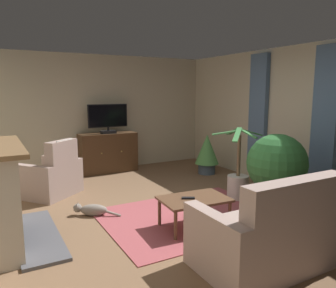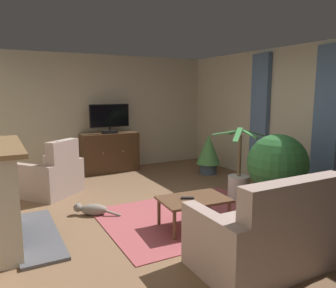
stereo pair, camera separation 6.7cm
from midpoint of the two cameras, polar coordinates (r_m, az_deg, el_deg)
ground_plane at (r=4.90m, az=1.13°, el=-12.61°), size 5.66×7.30×0.04m
wall_back at (r=7.69m, az=-11.65°, el=5.28°), size 5.66×0.10×2.60m
wall_right_with_window at (r=6.27m, az=22.09°, el=3.96°), size 0.10×7.30×2.60m
curtain_panel_near at (r=5.87m, az=25.35°, el=4.71°), size 0.10×0.44×2.18m
curtain_panel_far at (r=6.85m, az=15.12°, el=5.79°), size 0.10×0.44×2.18m
rug_central at (r=4.89m, az=3.45°, el=-12.33°), size 2.47×1.87×0.01m
fireplace at (r=4.35m, az=-27.57°, el=-8.30°), size 0.88×1.62×1.19m
tv_cabinet at (r=7.48m, az=-10.59°, el=-1.63°), size 1.26×0.48×0.88m
television at (r=7.32m, az=-10.64°, el=4.47°), size 0.88×0.20×0.64m
coffee_table at (r=4.40m, az=4.14°, el=-9.90°), size 0.93×0.65×0.41m
tv_remote at (r=4.35m, az=3.08°, el=-9.33°), size 0.17×0.13×0.02m
sofa_floral at (r=3.66m, az=17.12°, el=-14.77°), size 1.54×0.88×0.99m
armchair_by_fireplace at (r=6.10m, az=-20.04°, el=-5.46°), size 1.21×1.21×1.00m
potted_plant_tall_palm_by_window at (r=7.22m, az=6.51°, el=-1.38°), size 0.52×0.52×0.87m
potted_plant_leafy_by_curtain at (r=5.67m, az=11.68°, el=-6.57°), size 0.82×0.72×1.21m
potted_plant_on_hearth_side at (r=5.21m, az=18.00°, el=-3.41°), size 0.90×0.90×1.17m
cat at (r=5.01m, az=-13.46°, el=-11.02°), size 0.60×0.46×0.19m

